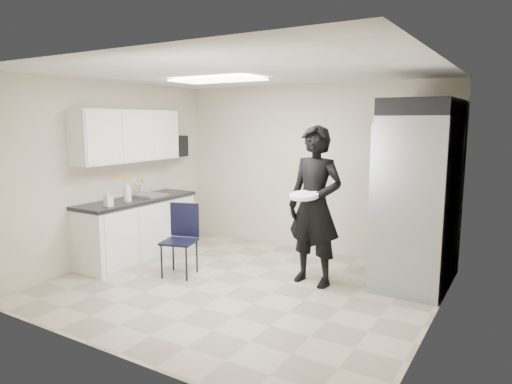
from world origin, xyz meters
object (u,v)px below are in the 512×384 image
Objects in this scene: lower_counter at (138,230)px; man_tuxedo at (315,206)px; commercial_fridge at (419,201)px; folding_chair at (179,242)px.

lower_counter is 0.95× the size of man_tuxedo.
commercial_fridge is at bearing 15.88° from lower_counter.
lower_counter is at bearing -164.96° from man_tuxedo.
commercial_fridge is 1.30m from man_tuxedo.
folding_chair is 0.46× the size of man_tuxedo.
lower_counter is 2.77m from man_tuxedo.
man_tuxedo is at bearing 7.93° from lower_counter.
commercial_fridge is at bearing 10.24° from folding_chair.
man_tuxedo reaches higher than folding_chair.
folding_chair is (-2.74, -1.36, -0.59)m from commercial_fridge.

